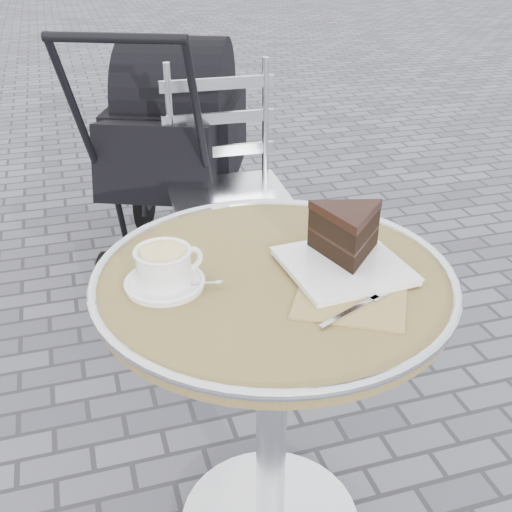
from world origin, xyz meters
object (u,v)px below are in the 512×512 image
object	(u,v)px
cappuccino_set	(165,270)
cake_plate_set	(347,240)
cafe_table	(273,343)
bistro_chair	(224,163)
baby_stroller	(174,153)

from	to	relation	value
cappuccino_set	cake_plate_set	size ratio (longest dim) A/B	0.47
cafe_table	bistro_chair	bearing A→B (deg)	80.91
cake_plate_set	bistro_chair	size ratio (longest dim) A/B	0.41
cafe_table	cappuccino_set	bearing A→B (deg)	173.87
cafe_table	baby_stroller	world-z (taller)	baby_stroller
cake_plate_set	bistro_chair	distance (m)	1.09
cappuccino_set	bistro_chair	distance (m)	1.13
cafe_table	baby_stroller	xyz separation A→B (m)	(0.06, 1.48, -0.10)
cafe_table	bistro_chair	size ratio (longest dim) A/B	0.82
cappuccino_set	baby_stroller	world-z (taller)	baby_stroller
cafe_table	baby_stroller	distance (m)	1.48
cafe_table	baby_stroller	size ratio (longest dim) A/B	0.67
cake_plate_set	baby_stroller	distance (m)	1.51
cafe_table	cake_plate_set	world-z (taller)	cake_plate_set
cake_plate_set	bistro_chair	world-z (taller)	bistro_chair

